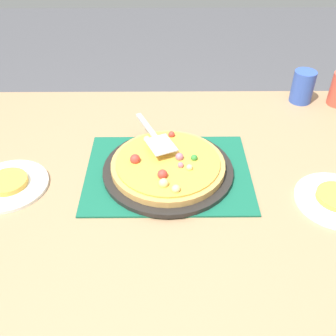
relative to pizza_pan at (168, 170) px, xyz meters
name	(u,v)px	position (x,y,z in m)	size (l,w,h in m)	color
ground_plane	(168,311)	(0.00, 0.00, -0.76)	(8.00, 8.00, 0.00)	#4C4C51
dining_table	(168,200)	(0.00, 0.00, -0.12)	(1.40, 1.00, 0.75)	#9E7A56
placemat	(168,172)	(0.00, 0.00, -0.01)	(0.48, 0.36, 0.01)	#145B42
pizza_pan	(168,170)	(0.00, 0.00, 0.00)	(0.38, 0.38, 0.01)	black
pizza	(168,165)	(0.00, 0.00, 0.02)	(0.33, 0.33, 0.05)	tan
plate_near_left	(336,200)	(0.45, -0.12, -0.01)	(0.22, 0.22, 0.01)	white
plate_far_right	(9,185)	(-0.45, -0.05, -0.01)	(0.22, 0.22, 0.01)	white
served_slice_right	(8,182)	(-0.45, -0.05, 0.01)	(0.11, 0.11, 0.02)	gold
cup_far	(303,87)	(0.50, 0.42, 0.05)	(0.08, 0.08, 0.12)	#3351AD
pizza_server	(155,136)	(-0.04, 0.09, 0.06)	(0.13, 0.23, 0.01)	silver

